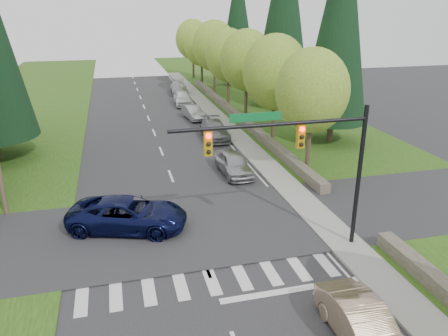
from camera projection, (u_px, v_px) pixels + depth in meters
name	position (u px, v px, depth m)	size (l,w,h in m)	color
ground	(232.00, 334.00, 15.29)	(120.00, 120.00, 0.00)	#28282B
grass_east	(318.00, 142.00, 36.44)	(14.00, 110.00, 0.06)	#284512
cross_street	(191.00, 228.00, 22.54)	(120.00, 8.00, 0.10)	#28282B
sidewalk_east	(242.00, 140.00, 36.82)	(1.80, 80.00, 0.13)	gray
curb_east	(232.00, 141.00, 36.62)	(0.20, 80.00, 0.13)	gray
stone_wall_north	(235.00, 114.00, 44.37)	(0.70, 40.00, 0.70)	#4C4438
traffic_signal	(303.00, 150.00, 18.63)	(8.70, 0.37, 6.80)	black
decid_tree_0	(312.00, 91.00, 28.16)	(4.80, 4.80, 8.37)	#38281C
decid_tree_1	(275.00, 72.00, 34.46)	(5.20, 5.20, 8.80)	#38281C
decid_tree_2	(247.00, 60.00, 40.72)	(5.00, 5.00, 8.82)	#38281C
decid_tree_3	(228.00, 55.00, 47.18)	(5.00, 5.00, 8.55)	#38281C
decid_tree_4	(214.00, 46.00, 53.41)	(5.40, 5.40, 9.18)	#38281C
decid_tree_5	(201.00, 46.00, 59.90)	(4.80, 4.80, 8.30)	#38281C
decid_tree_6	(193.00, 39.00, 66.15)	(5.20, 5.20, 8.86)	#38281C
conifer_e_a	(340.00, 19.00, 33.25)	(5.44, 5.44, 17.80)	#38281C
conifer_e_b	(284.00, 5.00, 45.83)	(6.12, 6.12, 19.80)	#38281C
conifer_e_c	(238.00, 17.00, 58.82)	(5.10, 5.10, 16.80)	#38281C
sedan_champagne	(363.00, 325.00, 14.64)	(1.55, 4.45, 1.47)	tan
suv_navy	(128.00, 214.00, 22.14)	(2.75, 5.96, 1.66)	#0B0F37
parked_car_a	(234.00, 164.00, 29.42)	(1.78, 4.43, 1.51)	#A4A4A9
parked_car_b	(215.00, 130.00, 37.42)	(2.06, 5.08, 1.47)	slate
parked_car_c	(193.00, 113.00, 43.75)	(1.37, 3.93, 1.30)	#9F9FA3
parked_car_d	(183.00, 98.00, 49.82)	(1.83, 4.55, 1.55)	white
parked_car_e	(179.00, 88.00, 56.38)	(2.02, 4.97, 1.44)	#A7A8AC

